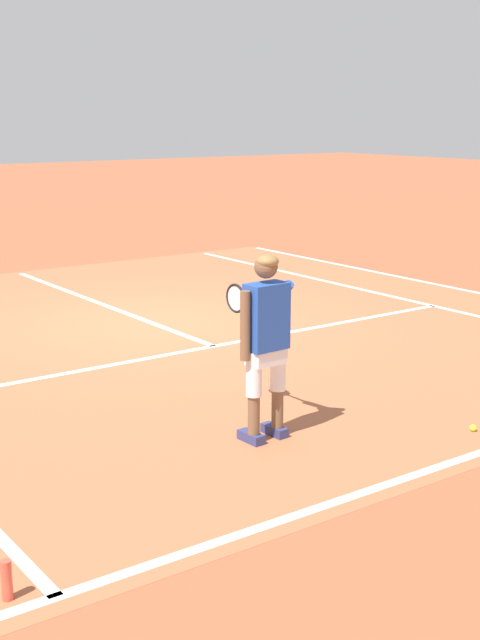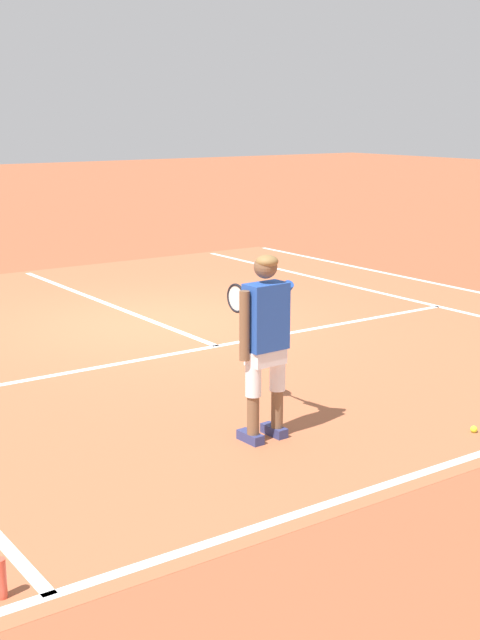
{
  "view_description": "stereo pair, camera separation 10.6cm",
  "coord_description": "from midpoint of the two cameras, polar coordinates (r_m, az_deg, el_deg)",
  "views": [
    {
      "loc": [
        -6.01,
        -10.52,
        2.91
      ],
      "look_at": [
        -1.45,
        -4.18,
        1.05
      ],
      "focal_mm": 48.8,
      "sensor_mm": 36.0,
      "label": 1
    },
    {
      "loc": [
        -5.93,
        -10.58,
        2.91
      ],
      "look_at": [
        -1.45,
        -4.18,
        1.05
      ],
      "focal_mm": 48.8,
      "sensor_mm": 36.0,
      "label": 2
    }
  ],
  "objects": [
    {
      "name": "water_bottle",
      "position": [
        5.73,
        -14.88,
        -16.07
      ],
      "size": [
        0.07,
        0.07,
        0.26
      ],
      "primitive_type": "cylinder",
      "color": "#E04C38",
      "rests_on": "ground"
    },
    {
      "name": "line_singles_right",
      "position": [
        14.48,
        10.09,
        1.61
      ],
      "size": [
        0.1,
        10.75,
        0.01
      ],
      "primitive_type": "cube",
      "color": "white",
      "rests_on": "ground"
    },
    {
      "name": "court_inner_surface",
      "position": [
        11.99,
        -4.0,
        -0.68
      ],
      "size": [
        10.98,
        11.15,
        0.0
      ],
      "primitive_type": "cube",
      "color": "#B2603D",
      "rests_on": "ground"
    },
    {
      "name": "line_doubles_right",
      "position": [
        15.47,
        13.7,
        2.18
      ],
      "size": [
        0.1,
        10.75,
        0.01
      ],
      "primitive_type": "cube",
      "color": "white",
      "rests_on": "ground"
    },
    {
      "name": "tennis_ball_near_feet",
      "position": [
        8.49,
        15.43,
        -6.92
      ],
      "size": [
        0.07,
        0.07,
        0.07
      ],
      "primitive_type": "sphere",
      "color": "#CCE02D",
      "rests_on": "ground"
    },
    {
      "name": "ground_plane",
      "position": [
        12.46,
        -5.35,
        -0.17
      ],
      "size": [
        80.0,
        80.0,
        0.0
      ],
      "primitive_type": "plane",
      "color": "#9E5133"
    },
    {
      "name": "line_service",
      "position": [
        11.15,
        -1.27,
        -1.72
      ],
      "size": [
        8.23,
        0.1,
        0.01
      ],
      "primitive_type": "cube",
      "color": "white",
      "rests_on": "ground"
    },
    {
      "name": "line_centre_service",
      "position": [
        13.85,
        -8.65,
        1.12
      ],
      "size": [
        0.1,
        6.4,
        0.01
      ],
      "primitive_type": "cube",
      "color": "white",
      "rests_on": "ground"
    },
    {
      "name": "tennis_player",
      "position": [
        7.75,
        2.0,
        -0.95
      ],
      "size": [
        0.62,
        1.13,
        1.71
      ],
      "color": "navy",
      "rests_on": "ground"
    }
  ]
}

